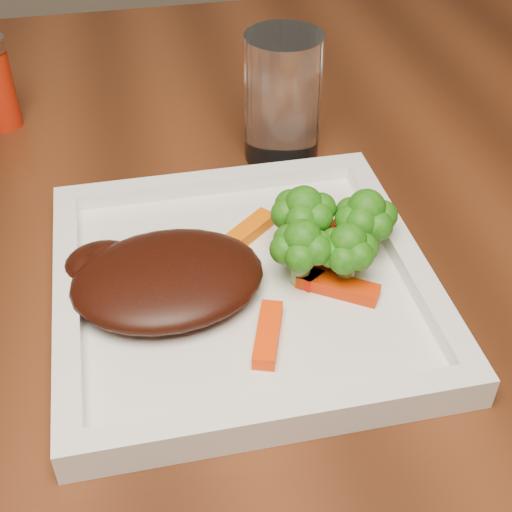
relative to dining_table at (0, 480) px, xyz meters
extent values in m
cube|color=white|center=(0.27, -0.14, 0.38)|extent=(0.27, 0.27, 0.01)
ellipsoid|color=#330E07|center=(0.21, -0.14, 0.40)|extent=(0.14, 0.12, 0.03)
cube|color=#F93904|center=(0.27, -0.20, 0.39)|extent=(0.03, 0.06, 0.01)
cube|color=red|center=(0.37, -0.09, 0.39)|extent=(0.06, 0.03, 0.01)
cube|color=#EE6303|center=(0.28, -0.09, 0.39)|extent=(0.05, 0.05, 0.01)
cube|color=red|center=(0.33, -0.16, 0.39)|extent=(0.06, 0.05, 0.01)
cube|color=#FF1404|center=(0.33, -0.14, 0.39)|extent=(0.05, 0.04, 0.01)
cylinder|color=white|center=(0.34, 0.05, 0.44)|extent=(0.09, 0.09, 0.12)
camera|label=1|loc=(0.20, -0.52, 0.74)|focal=50.00mm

